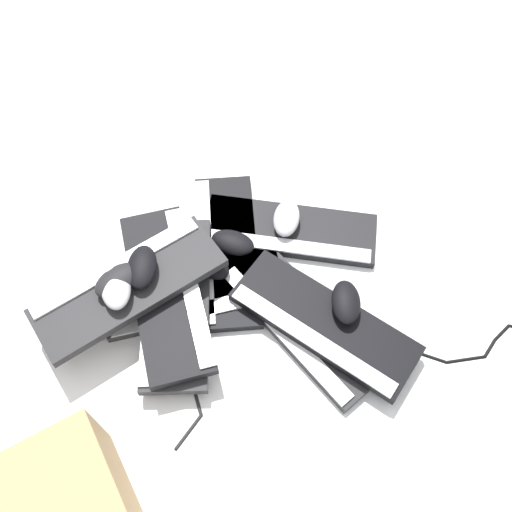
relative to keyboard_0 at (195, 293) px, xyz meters
The scene contains 20 objects.
ground_plane 0.15m from the keyboard_0, 136.03° to the left, with size 3.20×3.20×0.00m, color white.
keyboard_0 is the anchor object (origin of this frame).
keyboard_1 0.27m from the keyboard_0, 124.12° to the left, with size 0.15×0.44×0.03m.
keyboard_2 0.30m from the keyboard_0, behind, with size 0.40×0.43×0.03m.
keyboard_3 0.14m from the keyboard_0, 159.50° to the right, with size 0.38×0.45×0.03m.
keyboard_4 0.06m from the keyboard_0, ahead, with size 0.39×0.44×0.03m.
keyboard_5 0.09m from the keyboard_0, 17.57° to the right, with size 0.32×0.46×0.03m.
keyboard_6 0.32m from the keyboard_0, 123.48° to the left, with size 0.26×0.46×0.03m.
keyboard_7 0.17m from the keyboard_0, 29.42° to the right, with size 0.45×0.19×0.03m.
mouse_0 0.17m from the keyboard_0, 41.52° to the right, with size 0.11×0.07×0.04m, color black.
mouse_1 0.30m from the keyboard_0, behind, with size 0.11×0.07×0.04m, color #B7B7BC.
mouse_2 0.21m from the keyboard_0, 23.06° to the right, with size 0.11×0.07×0.04m, color #B7B7BC.
mouse_3 0.41m from the keyboard_0, 120.29° to the left, with size 0.11×0.07×0.04m, color #4C4C51.
mouse_4 0.16m from the keyboard_0, 166.19° to the right, with size 0.11×0.07×0.04m, color black.
mouse_5 0.20m from the keyboard_0, 29.20° to the right, with size 0.11×0.07×0.04m, color black.
mouse_6 0.08m from the keyboard_0, 160.39° to the right, with size 0.11×0.07×0.04m, color black.
mouse_7 0.36m from the keyboard_0, 131.42° to the left, with size 0.11×0.07×0.04m, color black.
cable_0 0.18m from the keyboard_0, 33.79° to the left, with size 0.16×0.38×0.01m.
cable_1 0.65m from the keyboard_0, 129.85° to the left, with size 0.62×0.44×0.01m.
cardboard_box 0.54m from the keyboard_0, 27.16° to the left, with size 0.22×0.22×0.22m, color tan.
Camera 1 is at (0.39, 0.46, 1.25)m, focal length 40.00 mm.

